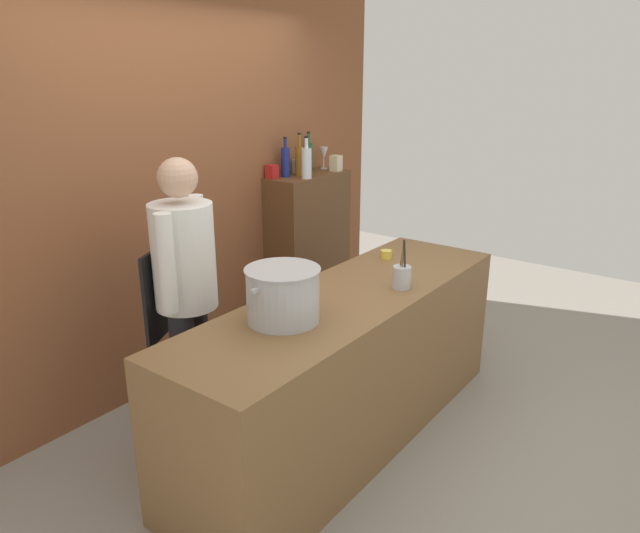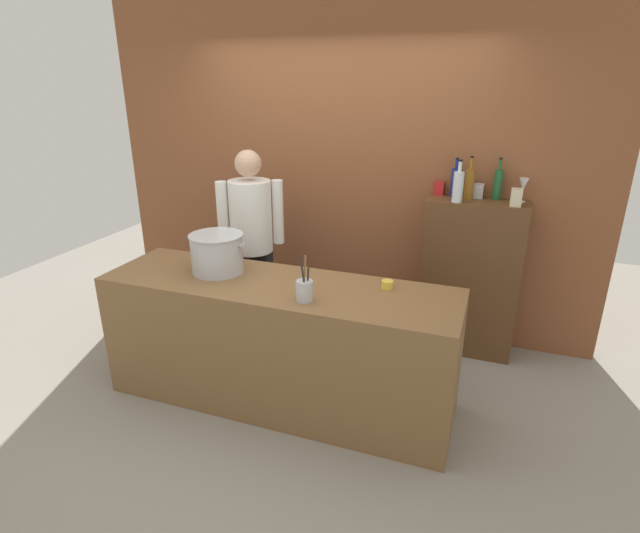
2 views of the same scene
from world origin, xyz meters
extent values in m
plane|color=gray|center=(0.00, 0.00, 0.00)|extent=(8.00, 8.00, 0.00)
cube|color=brown|center=(0.00, 1.40, 1.50)|extent=(4.40, 0.10, 3.00)
cube|color=brown|center=(0.00, 0.00, 0.45)|extent=(2.42, 0.70, 0.90)
cube|color=brown|center=(1.17, 1.19, 0.65)|extent=(0.76, 0.32, 1.29)
cylinder|color=black|center=(-0.46, 0.75, 0.42)|extent=(0.14, 0.14, 0.84)
cylinder|color=black|center=(-0.64, 0.65, 0.42)|extent=(0.14, 0.14, 0.84)
cylinder|color=white|center=(-0.55, 0.70, 1.13)|extent=(0.34, 0.34, 0.58)
cube|color=black|center=(-0.63, 0.86, 0.89)|extent=(0.28, 0.16, 0.52)
cylinder|color=white|center=(-0.35, 0.80, 1.16)|extent=(0.09, 0.09, 0.52)
cylinder|color=white|center=(-0.75, 0.60, 1.16)|extent=(0.09, 0.09, 0.52)
sphere|color=tan|center=(-0.55, 0.70, 1.55)|extent=(0.21, 0.21, 0.21)
cylinder|color=#B7BABF|center=(-0.48, 0.06, 1.03)|extent=(0.36, 0.36, 0.26)
cylinder|color=#B7BABF|center=(-0.48, 0.06, 1.17)|extent=(0.37, 0.37, 0.01)
cube|color=#B7BABF|center=(-0.68, 0.06, 1.12)|extent=(0.04, 0.02, 0.02)
cube|color=#B7BABF|center=(-0.28, 0.06, 1.12)|extent=(0.04, 0.02, 0.02)
cylinder|color=#B7BABF|center=(0.27, -0.19, 0.97)|extent=(0.10, 0.10, 0.13)
cylinder|color=#262626|center=(0.27, -0.20, 1.06)|extent=(0.05, 0.01, 0.27)
cylinder|color=olive|center=(0.27, -0.18, 1.06)|extent=(0.03, 0.01, 0.27)
cylinder|color=#262626|center=(0.28, -0.17, 1.02)|extent=(0.03, 0.02, 0.19)
cylinder|color=yellow|center=(0.70, 0.17, 0.93)|extent=(0.08, 0.08, 0.05)
cylinder|color=silver|center=(1.01, 1.08, 1.41)|extent=(0.08, 0.08, 0.23)
cylinder|color=silver|center=(1.01, 1.08, 1.56)|extent=(0.03, 0.03, 0.08)
cylinder|color=black|center=(1.01, 1.08, 1.60)|extent=(0.03, 0.03, 0.01)
cylinder|color=#1E592D|center=(1.29, 1.28, 1.41)|extent=(0.06, 0.06, 0.23)
cylinder|color=#1E592D|center=(1.29, 1.28, 1.56)|extent=(0.02, 0.02, 0.08)
cylinder|color=black|center=(1.29, 1.28, 1.61)|extent=(0.03, 0.03, 0.01)
cylinder|color=navy|center=(0.97, 1.26, 1.40)|extent=(0.07, 0.07, 0.22)
cylinder|color=navy|center=(0.97, 1.26, 1.55)|extent=(0.02, 0.02, 0.07)
cylinder|color=black|center=(0.97, 1.26, 1.59)|extent=(0.03, 0.03, 0.01)
cylinder|color=#8C5919|center=(1.08, 1.21, 1.40)|extent=(0.07, 0.07, 0.23)
cylinder|color=#8C5919|center=(1.08, 1.21, 1.56)|extent=(0.03, 0.03, 0.09)
cylinder|color=black|center=(1.08, 1.21, 1.62)|extent=(0.03, 0.03, 0.01)
cylinder|color=silver|center=(1.47, 1.26, 1.29)|extent=(0.06, 0.06, 0.01)
cylinder|color=silver|center=(1.47, 1.26, 1.34)|extent=(0.01, 0.01, 0.08)
cone|color=silver|center=(1.47, 1.26, 1.42)|extent=(0.07, 0.07, 0.10)
cube|color=#B2B2B7|center=(1.15, 1.27, 1.35)|extent=(0.07, 0.07, 0.11)
cube|color=beige|center=(1.43, 1.10, 1.36)|extent=(0.08, 0.08, 0.13)
cube|color=red|center=(0.85, 1.29, 1.34)|extent=(0.08, 0.08, 0.11)
camera|label=1|loc=(-2.51, -1.69, 2.08)|focal=32.84mm
camera|label=2|loc=(1.31, -2.77, 2.19)|focal=28.04mm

